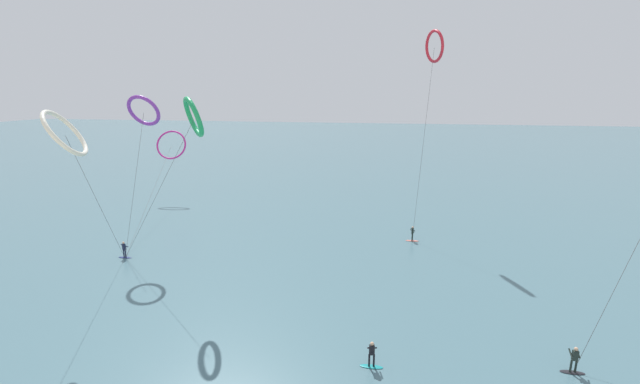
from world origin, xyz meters
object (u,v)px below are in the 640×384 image
object	(u,v)px
kite_ivory	(65,134)
kite_emerald	(193,117)
surfer_coral	(412,235)
surfer_charcoal	(574,362)
kite_crimson	(434,47)
kite_magenta	(171,145)
kite_violet	(144,111)
surfer_navy	(124,251)
surfer_teal	(372,356)

from	to	relation	value
kite_ivory	kite_emerald	bearing A→B (deg)	-65.20
surfer_coral	surfer_charcoal	world-z (taller)	same
kite_crimson	kite_emerald	bearing A→B (deg)	107.12
kite_magenta	kite_violet	bearing A→B (deg)	-75.40
surfer_navy	kite_crimson	world-z (taller)	kite_crimson
kite_magenta	kite_emerald	size ratio (longest dim) A/B	1.52
surfer_coral	surfer_charcoal	distance (m)	22.64
surfer_teal	kite_emerald	world-z (taller)	kite_emerald
surfer_coral	kite_ivory	distance (m)	33.82
surfer_navy	surfer_teal	bearing A→B (deg)	-5.37
surfer_charcoal	kite_emerald	xyz separation A→B (m)	(-26.35, 6.95, 13.43)
kite_ivory	kite_crimson	distance (m)	36.23
surfer_navy	kite_violet	size ratio (longest dim) A/B	0.11
kite_violet	kite_crimson	bearing A→B (deg)	-154.65
surfer_coral	kite_magenta	bearing A→B (deg)	-98.65
kite_crimson	kite_magenta	size ratio (longest dim) A/B	0.94
kite_ivory	surfer_coral	bearing A→B (deg)	-69.63
surfer_navy	kite_magenta	distance (m)	24.90
surfer_teal	kite_crimson	distance (m)	33.99
surfer_charcoal	kite_magenta	xyz separation A→B (m)	(-43.80, 33.82, 7.51)
kite_emerald	kite_ivory	bearing A→B (deg)	95.35
kite_ivory	surfer_teal	bearing A→B (deg)	-116.13
surfer_navy	kite_violet	bearing A→B (deg)	82.67
kite_ivory	kite_emerald	distance (m)	8.72
surfer_charcoal	surfer_teal	distance (m)	11.82
surfer_charcoal	kite_emerald	size ratio (longest dim) A/B	0.11
surfer_coral	kite_crimson	xyz separation A→B (m)	(1.47, 4.49, 20.08)
kite_ivory	kite_magenta	world-z (taller)	kite_ivory
kite_magenta	surfer_teal	bearing A→B (deg)	-56.86
surfer_teal	kite_ivory	world-z (taller)	kite_ivory
surfer_charcoal	kite_violet	size ratio (longest dim) A/B	0.11
surfer_coral	kite_emerald	xyz separation A→B (m)	(-17.85, -14.04, 13.43)
kite_violet	kite_magenta	size ratio (longest dim) A/B	0.66
surfer_charcoal	kite_ivory	bearing A→B (deg)	-7.66
surfer_coral	surfer_teal	world-z (taller)	same
surfer_charcoal	surfer_coral	bearing A→B (deg)	-74.07
surfer_charcoal	kite_ivory	xyz separation A→B (m)	(-32.57, 0.88, 12.66)
surfer_teal	kite_crimson	bearing A→B (deg)	69.08
kite_crimson	surfer_teal	bearing A→B (deg)	143.48
kite_crimson	surfer_navy	bearing A→B (deg)	89.04
surfer_charcoal	kite_crimson	bearing A→B (deg)	-80.68
surfer_coral	kite_violet	xyz separation A→B (m)	(-26.67, -6.84, 13.51)
kite_violet	kite_emerald	xyz separation A→B (m)	(8.82, -7.20, -0.08)
kite_crimson	surfer_coral	bearing A→B (deg)	135.24
surfer_coral	kite_ivory	size ratio (longest dim) A/B	0.11
kite_ivory	kite_crimson	world-z (taller)	kite_crimson
surfer_navy	kite_ivory	world-z (taller)	kite_ivory
surfer_coral	kite_magenta	xyz separation A→B (m)	(-35.30, 12.84, 7.51)
kite_emerald	surfer_coral	bearing A→B (deg)	-90.77
surfer_coral	kite_violet	distance (m)	30.67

